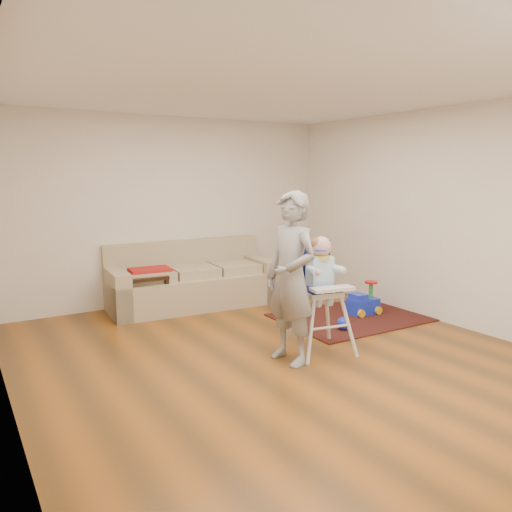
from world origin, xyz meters
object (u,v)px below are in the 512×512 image
side_table (143,295)px  toy_ball (343,323)px  sofa (192,275)px  high_chair (320,297)px  adult (291,278)px  ride_on_toy (363,298)px

side_table → toy_ball: bearing=-46.3°
sofa → high_chair: (0.36, -2.45, 0.15)m
toy_ball → high_chair: size_ratio=0.13×
sofa → toy_ball: (1.06, -2.04, -0.36)m
adult → side_table: bearing=-170.4°
side_table → high_chair: high_chair is taller
toy_ball → side_table: bearing=133.7°
side_table → toy_ball: (1.84, -1.92, -0.18)m
side_table → high_chair: bearing=-64.0°
ride_on_toy → adult: 2.13m
side_table → ride_on_toy: size_ratio=1.27×
toy_ball → high_chair: 0.96m
ride_on_toy → adult: size_ratio=0.25×
side_table → high_chair: 2.61m
toy_ball → adult: size_ratio=0.09×
toy_ball → ride_on_toy: bearing=29.6°
toy_ball → high_chair: bearing=-150.0°
side_table → ride_on_toy: 2.96m
side_table → toy_ball: side_table is taller
high_chair → adult: 0.50m
side_table → adult: adult is taller
sofa → adult: size_ratio=1.41×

